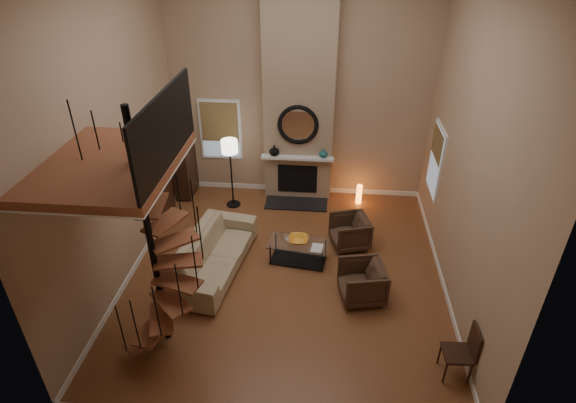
# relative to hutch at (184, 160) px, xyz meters

# --- Properties ---
(ground) EXTENTS (6.00, 6.50, 0.01)m
(ground) POSITION_rel_hutch_xyz_m (2.77, -2.83, -0.95)
(ground) COLOR brown
(ground) RESTS_ON ground
(back_wall) EXTENTS (6.00, 0.02, 5.50)m
(back_wall) POSITION_rel_hutch_xyz_m (2.77, 0.42, 1.80)
(back_wall) COLOR tan
(back_wall) RESTS_ON ground
(front_wall) EXTENTS (6.00, 0.02, 5.50)m
(front_wall) POSITION_rel_hutch_xyz_m (2.77, -6.08, 1.80)
(front_wall) COLOR tan
(front_wall) RESTS_ON ground
(left_wall) EXTENTS (0.02, 6.50, 5.50)m
(left_wall) POSITION_rel_hutch_xyz_m (-0.23, -2.83, 1.80)
(left_wall) COLOR tan
(left_wall) RESTS_ON ground
(right_wall) EXTENTS (0.02, 6.50, 5.50)m
(right_wall) POSITION_rel_hutch_xyz_m (5.77, -2.83, 1.80)
(right_wall) COLOR tan
(right_wall) RESTS_ON ground
(baseboard_back) EXTENTS (6.00, 0.02, 0.12)m
(baseboard_back) POSITION_rel_hutch_xyz_m (2.77, 0.41, -0.89)
(baseboard_back) COLOR white
(baseboard_back) RESTS_ON ground
(baseboard_left) EXTENTS (0.02, 6.50, 0.12)m
(baseboard_left) POSITION_rel_hutch_xyz_m (-0.22, -2.83, -0.89)
(baseboard_left) COLOR white
(baseboard_left) RESTS_ON ground
(baseboard_right) EXTENTS (0.02, 6.50, 0.12)m
(baseboard_right) POSITION_rel_hutch_xyz_m (5.76, -2.83, -0.89)
(baseboard_right) COLOR white
(baseboard_right) RESTS_ON ground
(chimney_breast) EXTENTS (1.60, 0.38, 5.50)m
(chimney_breast) POSITION_rel_hutch_xyz_m (2.77, 0.23, 1.80)
(chimney_breast) COLOR #987E63
(chimney_breast) RESTS_ON ground
(hearth) EXTENTS (1.50, 0.60, 0.04)m
(hearth) POSITION_rel_hutch_xyz_m (2.77, -0.26, -0.93)
(hearth) COLOR black
(hearth) RESTS_ON ground
(firebox) EXTENTS (0.95, 0.02, 0.72)m
(firebox) POSITION_rel_hutch_xyz_m (2.77, 0.03, -0.40)
(firebox) COLOR black
(firebox) RESTS_ON chimney_breast
(mantel) EXTENTS (1.70, 0.18, 0.06)m
(mantel) POSITION_rel_hutch_xyz_m (2.77, -0.05, 0.20)
(mantel) COLOR white
(mantel) RESTS_ON chimney_breast
(mirror_frame) EXTENTS (0.94, 0.10, 0.94)m
(mirror_frame) POSITION_rel_hutch_xyz_m (2.77, 0.01, 1.00)
(mirror_frame) COLOR black
(mirror_frame) RESTS_ON chimney_breast
(mirror_disc) EXTENTS (0.80, 0.01, 0.80)m
(mirror_disc) POSITION_rel_hutch_xyz_m (2.77, 0.02, 1.00)
(mirror_disc) COLOR white
(mirror_disc) RESTS_ON chimney_breast
(vase_left) EXTENTS (0.24, 0.24, 0.25)m
(vase_left) POSITION_rel_hutch_xyz_m (2.22, -0.01, 0.35)
(vase_left) COLOR black
(vase_left) RESTS_ON mantel
(vase_right) EXTENTS (0.20, 0.20, 0.21)m
(vase_right) POSITION_rel_hutch_xyz_m (3.37, -0.01, 0.33)
(vase_right) COLOR #195559
(vase_right) RESTS_ON mantel
(window_back) EXTENTS (1.02, 0.06, 1.52)m
(window_back) POSITION_rel_hutch_xyz_m (0.87, 0.39, 0.67)
(window_back) COLOR white
(window_back) RESTS_ON back_wall
(window_right) EXTENTS (0.06, 1.02, 1.52)m
(window_right) POSITION_rel_hutch_xyz_m (5.74, -0.83, 0.68)
(window_right) COLOR white
(window_right) RESTS_ON right_wall
(entry_door) EXTENTS (0.10, 1.05, 2.16)m
(entry_door) POSITION_rel_hutch_xyz_m (-0.19, -1.03, 0.10)
(entry_door) COLOR white
(entry_door) RESTS_ON ground
(loft) EXTENTS (1.70, 2.20, 1.09)m
(loft) POSITION_rel_hutch_xyz_m (0.72, -4.63, 2.29)
(loft) COLOR brown
(loft) RESTS_ON left_wall
(spiral_stair) EXTENTS (1.47, 1.47, 4.06)m
(spiral_stair) POSITION_rel_hutch_xyz_m (0.99, -4.62, 0.83)
(spiral_stair) COLOR black
(spiral_stair) RESTS_ON ground
(hutch) EXTENTS (0.38, 0.81, 1.81)m
(hutch) POSITION_rel_hutch_xyz_m (0.00, 0.00, 0.00)
(hutch) COLOR black
(hutch) RESTS_ON ground
(sofa) EXTENTS (1.35, 2.64, 0.74)m
(sofa) POSITION_rel_hutch_xyz_m (1.35, -2.82, -0.55)
(sofa) COLOR tan
(sofa) RESTS_ON ground
(armchair_near) EXTENTS (0.92, 0.91, 0.68)m
(armchair_near) POSITION_rel_hutch_xyz_m (4.08, -1.79, -0.60)
(armchair_near) COLOR #442D1F
(armchair_near) RESTS_ON ground
(armchair_far) EXTENTS (0.92, 0.90, 0.72)m
(armchair_far) POSITION_rel_hutch_xyz_m (4.27, -3.36, -0.60)
(armchair_far) COLOR #442D1F
(armchair_far) RESTS_ON ground
(coffee_table) EXTENTS (1.26, 0.75, 0.45)m
(coffee_table) POSITION_rel_hutch_xyz_m (2.97, -2.44, -0.67)
(coffee_table) COLOR silver
(coffee_table) RESTS_ON ground
(bowl) EXTENTS (0.39, 0.39, 0.10)m
(bowl) POSITION_rel_hutch_xyz_m (2.97, -2.39, -0.45)
(bowl) COLOR gold
(bowl) RESTS_ON coffee_table
(book) EXTENTS (0.26, 0.32, 0.03)m
(book) POSITION_rel_hutch_xyz_m (3.32, -2.59, -0.49)
(book) COLOR gray
(book) RESTS_ON coffee_table
(floor_lamp) EXTENTS (0.38, 0.38, 1.70)m
(floor_lamp) POSITION_rel_hutch_xyz_m (1.25, -0.41, 0.46)
(floor_lamp) COLOR black
(floor_lamp) RESTS_ON ground
(accent_lamp) EXTENTS (0.13, 0.13, 0.48)m
(accent_lamp) POSITION_rel_hutch_xyz_m (4.27, -0.05, -0.70)
(accent_lamp) COLOR orange
(accent_lamp) RESTS_ON ground
(side_chair) EXTENTS (0.44, 0.43, 0.93)m
(side_chair) POSITION_rel_hutch_xyz_m (5.61, -4.94, -0.42)
(side_chair) COLOR black
(side_chair) RESTS_ON ground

